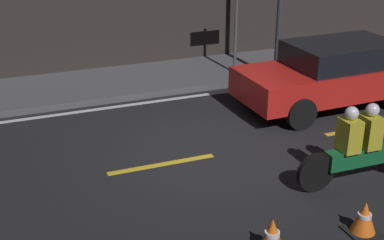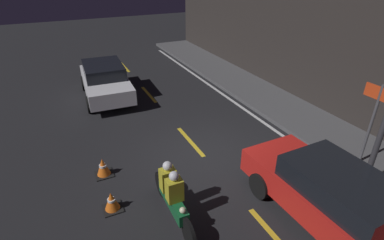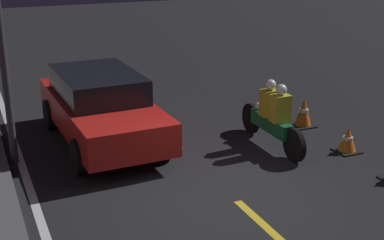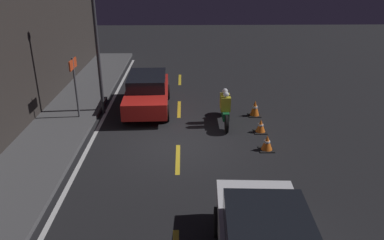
{
  "view_description": "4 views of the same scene",
  "coord_description": "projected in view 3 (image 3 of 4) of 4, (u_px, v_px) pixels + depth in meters",
  "views": [
    {
      "loc": [
        -3.62,
        -8.17,
        4.49
      ],
      "look_at": [
        -0.54,
        -0.31,
        0.92
      ],
      "focal_mm": 50.0,
      "sensor_mm": 36.0,
      "label": 1
    },
    {
      "loc": [
        6.81,
        -3.64,
        5.38
      ],
      "look_at": [
        -1.14,
        0.13,
        0.72
      ],
      "focal_mm": 28.0,
      "sensor_mm": 36.0,
      "label": 2
    },
    {
      "loc": [
        -6.93,
        3.84,
        4.12
      ],
      "look_at": [
        0.94,
        0.41,
        1.18
      ],
      "focal_mm": 50.0,
      "sensor_mm": 36.0,
      "label": 3
    },
    {
      "loc": [
        -11.64,
        -0.21,
        5.77
      ],
      "look_at": [
        -0.74,
        -0.46,
        1.24
      ],
      "focal_mm": 35.0,
      "sensor_mm": 36.0,
      "label": 4
    }
  ],
  "objects": [
    {
      "name": "ground_plane",
      "position": [
        237.0,
        201.0,
        8.8
      ],
      "size": [
        56.0,
        56.0,
        0.0
      ],
      "primitive_type": "plane",
      "color": "black"
    },
    {
      "name": "lane_dash_c",
      "position": [
        269.0,
        230.0,
        7.93
      ],
      "size": [
        2.0,
        0.14,
        0.01
      ],
      "color": "gold",
      "rests_on": "ground"
    },
    {
      "name": "lane_dash_d",
      "position": [
        163.0,
        133.0,
        11.83
      ],
      "size": [
        2.0,
        0.14,
        0.01
      ],
      "color": "gold",
      "rests_on": "ground"
    },
    {
      "name": "lane_dash_e",
      "position": [
        109.0,
        85.0,
        15.73
      ],
      "size": [
        2.0,
        0.14,
        0.01
      ],
      "color": "gold",
      "rests_on": "ground"
    },
    {
      "name": "taxi_red",
      "position": [
        101.0,
        106.0,
        11.12
      ],
      "size": [
        4.38,
        1.96,
        1.48
      ],
      "rotation": [
        0.0,
        0.0,
        3.17
      ],
      "color": "red",
      "rests_on": "ground"
    },
    {
      "name": "motorcycle",
      "position": [
        273.0,
        117.0,
        10.87
      ],
      "size": [
        2.4,
        0.37,
        1.4
      ],
      "rotation": [
        0.0,
        0.0,
        -0.01
      ],
      "color": "black",
      "rests_on": "ground"
    },
    {
      "name": "traffic_cone_mid",
      "position": [
        348.0,
        140.0,
        10.76
      ],
      "size": [
        0.47,
        0.47,
        0.51
      ],
      "color": "black",
      "rests_on": "ground"
    },
    {
      "name": "traffic_cone_far",
      "position": [
        304.0,
        113.0,
        12.2
      ],
      "size": [
        0.49,
        0.49,
        0.66
      ],
      "color": "black",
      "rests_on": "ground"
    }
  ]
}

